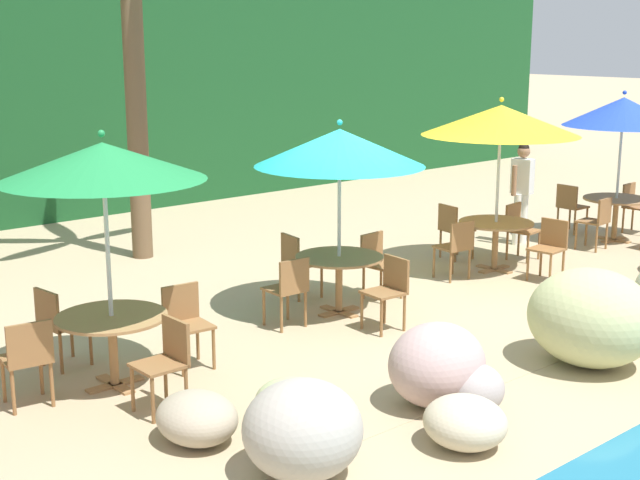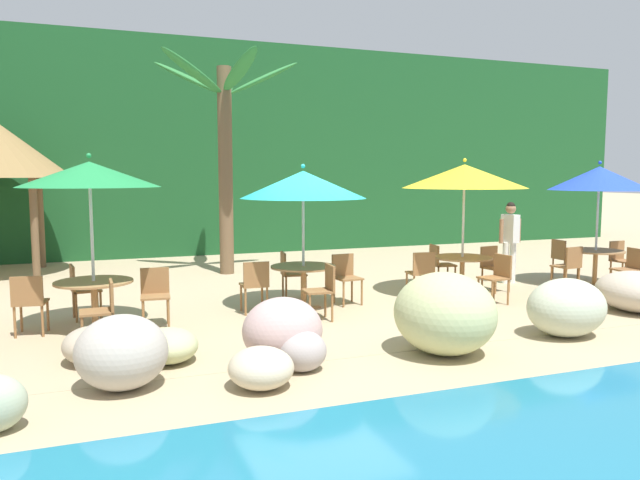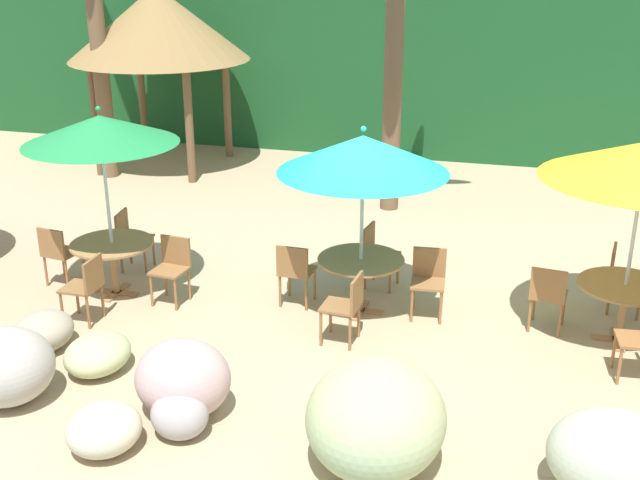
{
  "view_description": "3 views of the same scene",
  "coord_description": "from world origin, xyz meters",
  "px_view_note": "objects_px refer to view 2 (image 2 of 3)",
  "views": [
    {
      "loc": [
        -7.45,
        -7.72,
        3.43
      ],
      "look_at": [
        -0.72,
        0.01,
        1.06
      ],
      "focal_mm": 49.96,
      "sensor_mm": 36.0,
      "label": 1
    },
    {
      "loc": [
        -3.6,
        -9.37,
        2.26
      ],
      "look_at": [
        0.2,
        0.53,
        1.13
      ],
      "focal_mm": 34.45,
      "sensor_mm": 36.0,
      "label": 2
    },
    {
      "loc": [
        1.66,
        -8.76,
        4.54
      ],
      "look_at": [
        -0.68,
        -0.01,
        1.03
      ],
      "focal_mm": 44.28,
      "sensor_mm": 36.0,
      "label": 3
    }
  ],
  "objects_px": {
    "chair_yellow_inland": "(439,263)",
    "chair_yellow_right": "(498,275)",
    "chair_green_left": "(29,300)",
    "umbrella_teal": "(303,185)",
    "chair_yellow_left": "(422,271)",
    "chair_yellow_seaward": "(493,265)",
    "waiter_in_white": "(510,236)",
    "dining_table_teal": "(303,273)",
    "palm_tree_second": "(224,130)",
    "dining_table_yellow": "(462,263)",
    "umbrella_yellow": "(464,176)",
    "chair_green_right": "(103,308)",
    "dining_table_blue": "(596,256)",
    "chair_green_inland": "(80,287)",
    "umbrella_blue": "(599,178)",
    "chair_blue_left": "(569,265)",
    "chair_teal_left": "(255,283)",
    "chair_teal_inland": "(289,272)",
    "umbrella_green": "(89,175)",
    "dining_table_green": "(94,289)",
    "chair_blue_right": "(630,267)",
    "chair_teal_seaward": "(345,275)",
    "chair_green_seaward": "(155,292)",
    "chair_blue_seaward": "(621,258)",
    "chair_blue_inland": "(562,256)",
    "chair_teal_right": "(323,288)"
  },
  "relations": [
    {
      "from": "chair_yellow_inland",
      "to": "chair_yellow_right",
      "type": "height_order",
      "value": "same"
    },
    {
      "from": "dining_table_green",
      "to": "umbrella_blue",
      "type": "bearing_deg",
      "value": 1.34
    },
    {
      "from": "dining_table_teal",
      "to": "dining_table_yellow",
      "type": "relative_size",
      "value": 1.0
    },
    {
      "from": "umbrella_blue",
      "to": "chair_blue_left",
      "type": "distance_m",
      "value": 1.88
    },
    {
      "from": "dining_table_green",
      "to": "chair_yellow_left",
      "type": "relative_size",
      "value": 1.26
    },
    {
      "from": "chair_blue_right",
      "to": "umbrella_teal",
      "type": "bearing_deg",
      "value": 171.43
    },
    {
      "from": "chair_green_left",
      "to": "umbrella_yellow",
      "type": "bearing_deg",
      "value": 2.37
    },
    {
      "from": "dining_table_teal",
      "to": "chair_teal_right",
      "type": "bearing_deg",
      "value": -88.14
    },
    {
      "from": "chair_yellow_left",
      "to": "chair_yellow_right",
      "type": "height_order",
      "value": "same"
    },
    {
      "from": "chair_green_seaward",
      "to": "dining_table_blue",
      "type": "xyz_separation_m",
      "value": [
        8.71,
        0.22,
        0.1
      ]
    },
    {
      "from": "chair_teal_left",
      "to": "dining_table_yellow",
      "type": "height_order",
      "value": "chair_teal_left"
    },
    {
      "from": "chair_teal_right",
      "to": "chair_blue_right",
      "type": "bearing_deg",
      "value": -0.82
    },
    {
      "from": "chair_green_right",
      "to": "dining_table_yellow",
      "type": "height_order",
      "value": "chair_green_right"
    },
    {
      "from": "chair_green_left",
      "to": "umbrella_teal",
      "type": "distance_m",
      "value": 4.46
    },
    {
      "from": "chair_yellow_left",
      "to": "chair_green_seaward",
      "type": "bearing_deg",
      "value": -175.8
    },
    {
      "from": "umbrella_blue",
      "to": "chair_blue_right",
      "type": "distance_m",
      "value": 1.88
    },
    {
      "from": "chair_green_left",
      "to": "chair_yellow_inland",
      "type": "distance_m",
      "value": 7.44
    },
    {
      "from": "chair_yellow_left",
      "to": "chair_blue_right",
      "type": "xyz_separation_m",
      "value": [
        3.96,
        -0.99,
        0.0
      ]
    },
    {
      "from": "umbrella_teal",
      "to": "umbrella_yellow",
      "type": "xyz_separation_m",
      "value": [
        3.15,
        0.02,
        0.13
      ]
    },
    {
      "from": "chair_teal_inland",
      "to": "chair_blue_left",
      "type": "height_order",
      "value": "same"
    },
    {
      "from": "chair_green_left",
      "to": "waiter_in_white",
      "type": "bearing_deg",
      "value": 7.02
    },
    {
      "from": "chair_green_inland",
      "to": "chair_teal_inland",
      "type": "bearing_deg",
      "value": 5.39
    },
    {
      "from": "chair_teal_right",
      "to": "dining_table_green",
      "type": "bearing_deg",
      "value": 170.76
    },
    {
      "from": "umbrella_teal",
      "to": "waiter_in_white",
      "type": "bearing_deg",
      "value": 9.71
    },
    {
      "from": "chair_teal_seaward",
      "to": "chair_blue_inland",
      "type": "xyz_separation_m",
      "value": [
        5.36,
        0.6,
        0.0
      ]
    },
    {
      "from": "umbrella_teal",
      "to": "chair_blue_seaward",
      "type": "distance_m",
      "value": 7.28
    },
    {
      "from": "chair_green_right",
      "to": "waiter_in_white",
      "type": "height_order",
      "value": "waiter_in_white"
    },
    {
      "from": "dining_table_yellow",
      "to": "chair_yellow_seaward",
      "type": "xyz_separation_m",
      "value": [
        0.83,
        0.2,
        -0.1
      ]
    },
    {
      "from": "chair_yellow_right",
      "to": "umbrella_blue",
      "type": "height_order",
      "value": "umbrella_blue"
    },
    {
      "from": "chair_teal_left",
      "to": "chair_green_inland",
      "type": "bearing_deg",
      "value": 167.71
    },
    {
      "from": "umbrella_yellow",
      "to": "chair_yellow_seaward",
      "type": "height_order",
      "value": "umbrella_yellow"
    },
    {
      "from": "chair_green_left",
      "to": "umbrella_blue",
      "type": "distance_m",
      "value": 10.56
    },
    {
      "from": "umbrella_green",
      "to": "waiter_in_white",
      "type": "height_order",
      "value": "umbrella_green"
    },
    {
      "from": "chair_green_inland",
      "to": "umbrella_blue",
      "type": "bearing_deg",
      "value": -3.57
    },
    {
      "from": "dining_table_teal",
      "to": "dining_table_blue",
      "type": "distance_m",
      "value": 6.26
    },
    {
      "from": "chair_green_right",
      "to": "dining_table_blue",
      "type": "relative_size",
      "value": 0.79
    },
    {
      "from": "chair_yellow_inland",
      "to": "waiter_in_white",
      "type": "height_order",
      "value": "waiter_in_white"
    },
    {
      "from": "chair_teal_inland",
      "to": "dining_table_blue",
      "type": "xyz_separation_m",
      "value": [
        6.23,
        -0.94,
        0.1
      ]
    },
    {
      "from": "chair_green_inland",
      "to": "umbrella_teal",
      "type": "relative_size",
      "value": 0.36
    },
    {
      "from": "umbrella_yellow",
      "to": "dining_table_blue",
      "type": "relative_size",
      "value": 2.33
    },
    {
      "from": "chair_green_inland",
      "to": "chair_green_left",
      "type": "xyz_separation_m",
      "value": [
        -0.66,
        -0.8,
        0.0
      ]
    },
    {
      "from": "chair_teal_left",
      "to": "dining_table_yellow",
      "type": "relative_size",
      "value": 0.79
    },
    {
      "from": "chair_green_seaward",
      "to": "chair_green_inland",
      "type": "distance_m",
      "value": 1.33
    },
    {
      "from": "chair_yellow_seaward",
      "to": "waiter_in_white",
      "type": "bearing_deg",
      "value": 35.12
    },
    {
      "from": "dining_table_teal",
      "to": "palm_tree_second",
      "type": "xyz_separation_m",
      "value": [
        -0.4,
        4.19,
        2.65
      ]
    },
    {
      "from": "chair_green_right",
      "to": "chair_yellow_inland",
      "type": "bearing_deg",
      "value": 17.67
    },
    {
      "from": "chair_teal_seaward",
      "to": "chair_blue_left",
      "type": "distance_m",
      "value": 4.6
    },
    {
      "from": "dining_table_blue",
      "to": "waiter_in_white",
      "type": "xyz_separation_m",
      "value": [
        -1.41,
        0.92,
        0.37
      ]
    },
    {
      "from": "chair_yellow_seaward",
      "to": "chair_blue_inland",
      "type": "height_order",
      "value": "same"
    },
    {
      "from": "chair_teal_seaward",
      "to": "chair_teal_right",
      "type": "height_order",
      "value": "same"
    }
  ]
}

